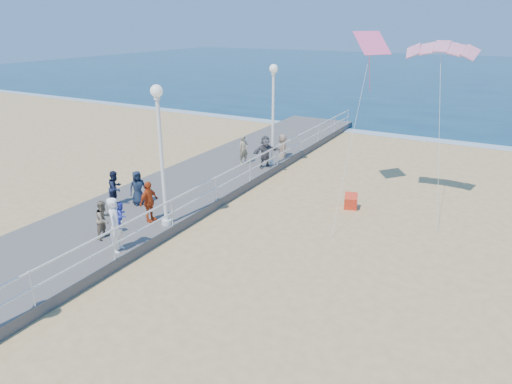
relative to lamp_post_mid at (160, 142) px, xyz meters
The scene contains 19 objects.
ground 6.48m from the lamp_post_mid, ahead, with size 160.00×160.00×0.00m, color tan.
ocean 65.32m from the lamp_post_mid, 85.29° to the left, with size 160.00×90.00×0.05m, color #0C314B.
surf_line 21.50m from the lamp_post_mid, 75.37° to the left, with size 160.00×1.20×0.04m, color silver.
boardwalk 4.07m from the lamp_post_mid, behind, with size 5.00×44.00×0.40m, color slate.
railing 2.43m from the lamp_post_mid, ahead, with size 0.05×42.00×0.55m.
lamp_post_mid is the anchor object (origin of this frame).
lamp_post_far 9.00m from the lamp_post_mid, 90.00° to the left, with size 0.44×0.44×5.32m.
woman_holding_toddler 3.37m from the lamp_post_mid, 91.16° to the right, with size 0.71×0.46×1.94m, color white.
toddler_held 3.04m from the lamp_post_mid, 87.53° to the right, with size 0.44×0.34×0.90m, color #303BB7.
spectator_1 3.43m from the lamp_post_mid, 121.83° to the right, with size 0.69×0.54×1.42m, color #807058.
spectator_3 2.56m from the lamp_post_mid, behind, with size 0.96×0.40×1.64m, color #C34418.
spectator_4 3.61m from the lamp_post_mid, 155.91° to the left, with size 0.73×0.47×1.49m, color #192437.
spectator_5 8.64m from the lamp_post_mid, 90.49° to the left, with size 1.60×0.51×1.73m, color #504F54.
spectator_6 8.80m from the lamp_post_mid, 99.73° to the left, with size 0.58×0.38×1.58m, color gray.
spectator_7 4.06m from the lamp_post_mid, 169.89° to the left, with size 0.74×0.57×1.52m, color #192039.
beach_walker_c 10.95m from the lamp_post_mid, 90.87° to the left, with size 0.84×0.55×1.72m, color gray.
box_kite 8.70m from the lamp_post_mid, 47.13° to the left, with size 0.55×0.55×0.60m, color red.
kite_parafoil 11.47m from the lamp_post_mid, 42.44° to the left, with size 2.74×0.90×0.30m, color #D2185A, non-canonical shape.
kite_diamond_pink 9.85m from the lamp_post_mid, 55.13° to the left, with size 1.35×1.35×0.02m, color #FF5D96.
Camera 1 is at (5.46, -12.37, 7.80)m, focal length 32.00 mm.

